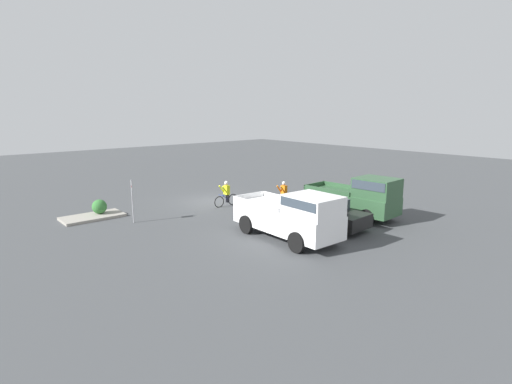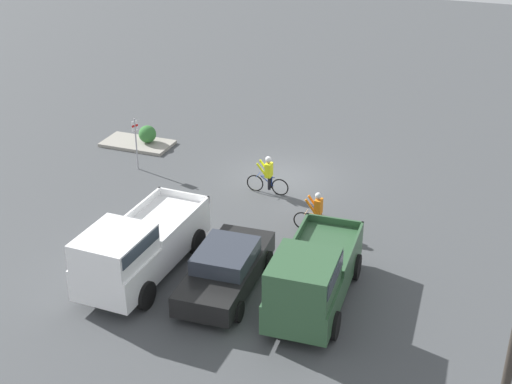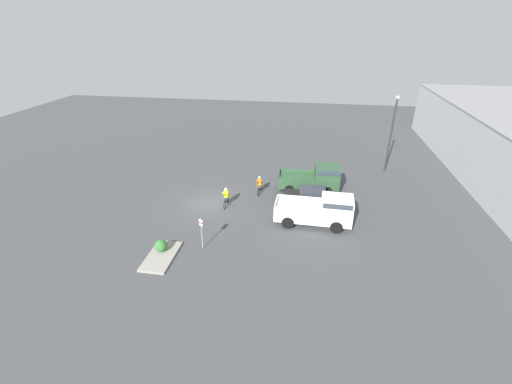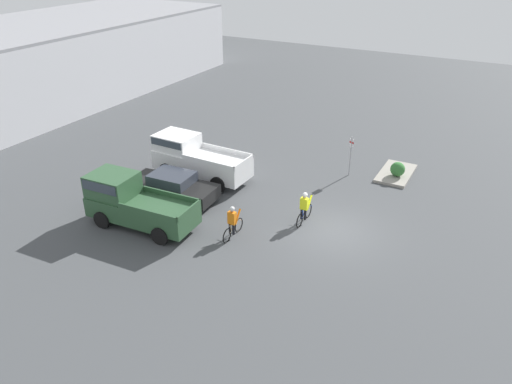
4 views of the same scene
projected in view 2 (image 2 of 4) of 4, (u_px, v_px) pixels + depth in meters
ground_plane at (282, 178)px, 29.89m from camera, size 80.00×80.00×0.00m
pickup_truck_0 at (312, 276)px, 21.00m from camera, size 2.35×5.32×2.35m
sedan_0 at (226, 268)px, 22.25m from camera, size 2.21×4.73×1.46m
pickup_truck_1 at (137, 248)px, 22.48m from camera, size 2.34×5.60×2.31m
cyclist_0 at (268, 175)px, 28.30m from camera, size 1.78×0.46×1.61m
cyclist_1 at (317, 212)px, 25.52m from camera, size 1.74×0.46×1.58m
fire_lane_sign at (136, 139)px, 30.09m from camera, size 0.14×0.28×2.31m
curb_island at (138, 144)px, 33.07m from camera, size 3.22×1.71×0.15m
shrub at (147, 134)px, 32.84m from camera, size 0.81×0.81×0.81m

